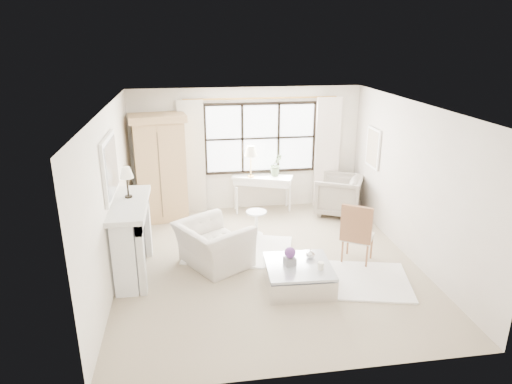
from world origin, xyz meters
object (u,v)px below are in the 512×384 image
(armoire, at_px, (160,167))
(coffee_table, at_px, (298,276))
(console_table, at_px, (262,193))
(club_armchair, at_px, (213,245))

(armoire, distance_m, coffee_table, 3.96)
(coffee_table, bearing_deg, console_table, 93.03)
(club_armchair, height_order, coffee_table, club_armchair)
(club_armchair, bearing_deg, coffee_table, -157.56)
(console_table, bearing_deg, coffee_table, -68.84)
(console_table, bearing_deg, club_armchair, -96.51)
(console_table, xyz_separation_m, coffee_table, (0.02, -3.33, -0.22))
(armoire, distance_m, console_table, 2.30)
(armoire, distance_m, club_armchair, 2.53)
(armoire, height_order, club_armchair, armoire)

